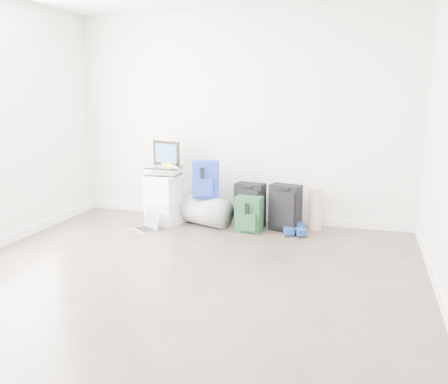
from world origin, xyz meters
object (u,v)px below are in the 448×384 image
(briefcase, at_px, (164,171))
(large_suitcase, at_px, (250,205))
(carry_on, at_px, (285,208))
(duffel_bag, at_px, (206,211))
(boxes_stack, at_px, (164,199))
(laptop, at_px, (148,226))

(briefcase, relative_size, large_suitcase, 0.73)
(carry_on, bearing_deg, duffel_bag, -163.97)
(carry_on, bearing_deg, boxes_stack, -162.95)
(duffel_bag, bearing_deg, briefcase, -154.16)
(duffel_bag, relative_size, carry_on, 1.04)
(briefcase, bearing_deg, boxes_stack, -0.34)
(duffel_bag, relative_size, laptop, 1.55)
(large_suitcase, relative_size, carry_on, 0.97)
(duffel_bag, bearing_deg, laptop, -126.46)
(large_suitcase, bearing_deg, laptop, -147.88)
(boxes_stack, relative_size, briefcase, 1.56)
(large_suitcase, xyz_separation_m, laptop, (-1.19, -0.50, -0.23))
(carry_on, relative_size, laptop, 1.49)
(large_suitcase, bearing_deg, duffel_bag, -161.71)
(duffel_bag, relative_size, large_suitcase, 1.07)
(duffel_bag, height_order, large_suitcase, large_suitcase)
(briefcase, height_order, laptop, briefcase)
(briefcase, distance_m, carry_on, 1.62)
(boxes_stack, relative_size, duffel_bag, 1.05)
(duffel_bag, xyz_separation_m, carry_on, (1.01, 0.04, 0.10))
(duffel_bag, distance_m, large_suitcase, 0.57)
(briefcase, bearing_deg, carry_on, 3.04)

